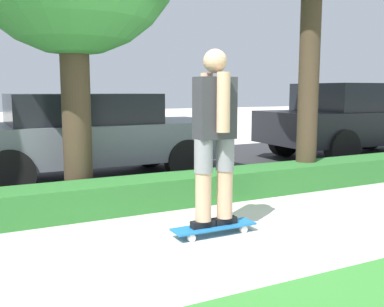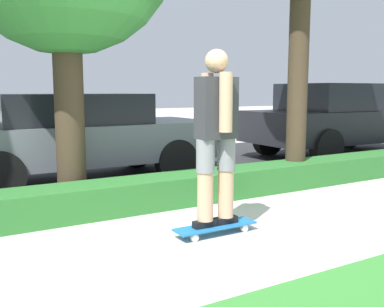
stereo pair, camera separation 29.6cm
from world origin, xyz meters
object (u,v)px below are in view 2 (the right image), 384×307
parked_car_middle (77,135)px  parked_car_rear (339,118)px  skateboard (215,227)px  skater_person (216,133)px

parked_car_middle → parked_car_rear: (5.93, -0.13, 0.09)m
parked_car_middle → skateboard: bearing=-83.4°
skateboard → parked_car_rear: (5.52, 3.26, 0.77)m
skateboard → parked_car_middle: (-0.41, 3.39, 0.68)m
skater_person → parked_car_rear: skater_person is taller
parked_car_middle → parked_car_rear: bearing=-1.4°
skateboard → parked_car_rear: bearing=30.6°
parked_car_rear → skateboard: bearing=-148.1°
skateboard → parked_car_rear: size_ratio=0.20×
skateboard → parked_car_rear: parked_car_rear is taller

